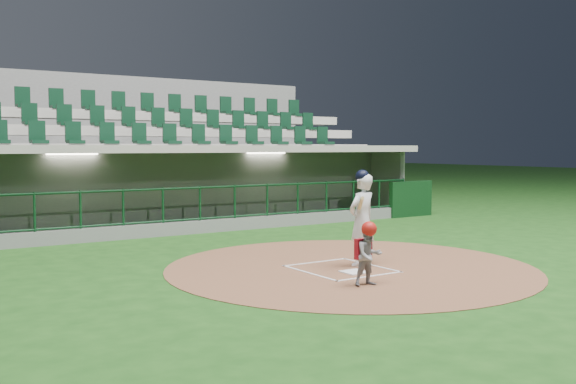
# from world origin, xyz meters

# --- Properties ---
(ground) EXTENTS (120.00, 120.00, 0.00)m
(ground) POSITION_xyz_m (0.00, 0.00, 0.00)
(ground) COLOR #164112
(ground) RESTS_ON ground
(dirt_circle) EXTENTS (7.20, 7.20, 0.01)m
(dirt_circle) POSITION_xyz_m (0.30, -0.20, 0.01)
(dirt_circle) COLOR brown
(dirt_circle) RESTS_ON ground
(home_plate) EXTENTS (0.43, 0.43, 0.02)m
(home_plate) POSITION_xyz_m (0.00, -0.70, 0.02)
(home_plate) COLOR white
(home_plate) RESTS_ON dirt_circle
(batter_box_chalk) EXTENTS (1.55, 1.80, 0.01)m
(batter_box_chalk) POSITION_xyz_m (0.00, -0.30, 0.02)
(batter_box_chalk) COLOR white
(batter_box_chalk) RESTS_ON ground
(dugout_structure) EXTENTS (16.40, 3.70, 3.00)m
(dugout_structure) POSITION_xyz_m (0.20, 7.81, 0.96)
(dugout_structure) COLOR slate
(dugout_structure) RESTS_ON ground
(seating_deck) EXTENTS (17.00, 6.72, 5.15)m
(seating_deck) POSITION_xyz_m (0.00, 10.91, 1.42)
(seating_deck) COLOR slate
(seating_deck) RESTS_ON ground
(batter) EXTENTS (0.91, 0.92, 1.90)m
(batter) POSITION_xyz_m (0.58, -0.22, 0.96)
(batter) COLOR white
(batter) RESTS_ON dirt_circle
(catcher) EXTENTS (0.54, 0.45, 1.09)m
(catcher) POSITION_xyz_m (-0.51, -1.70, 0.56)
(catcher) COLOR gray
(catcher) RESTS_ON dirt_circle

